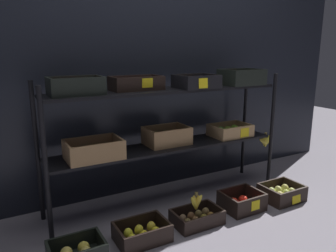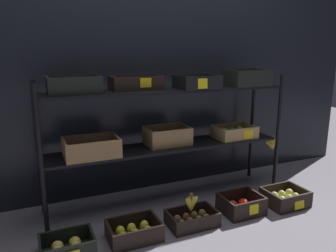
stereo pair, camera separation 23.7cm
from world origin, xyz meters
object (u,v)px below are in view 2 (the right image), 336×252
(crate_ground_apple_gold, at_px, (67,247))
(crate_ground_kiwi, at_px, (192,219))
(crate_ground_apple_red, at_px, (241,206))
(crate_ground_lemon, at_px, (134,232))
(crate_ground_pear, at_px, (285,198))
(display_rack, at_px, (167,117))
(banana_bunch_loose, at_px, (191,203))

(crate_ground_apple_gold, bearing_deg, crate_ground_kiwi, 0.07)
(crate_ground_kiwi, xyz_separation_m, crate_ground_apple_red, (0.43, 0.01, 0.01))
(crate_ground_lemon, distance_m, crate_ground_kiwi, 0.43)
(crate_ground_lemon, xyz_separation_m, crate_ground_kiwi, (0.43, 0.00, -0.01))
(crate_ground_lemon, xyz_separation_m, crate_ground_pear, (1.26, -0.02, 0.01))
(display_rack, relative_size, crate_ground_lemon, 6.01)
(crate_ground_lemon, bearing_deg, crate_ground_pear, -0.93)
(crate_ground_kiwi, relative_size, banana_bunch_loose, 2.51)
(crate_ground_apple_gold, bearing_deg, crate_ground_pear, -0.73)
(crate_ground_lemon, height_order, crate_ground_pear, crate_ground_pear)
(crate_ground_apple_gold, relative_size, crate_ground_pear, 1.00)
(display_rack, distance_m, crate_ground_lemon, 0.88)
(crate_ground_pear, bearing_deg, crate_ground_kiwi, 178.46)
(crate_ground_apple_red, bearing_deg, banana_bunch_loose, -178.67)
(crate_ground_kiwi, xyz_separation_m, banana_bunch_loose, (-0.01, 0.00, 0.12))
(display_rack, bearing_deg, crate_ground_pear, -27.84)
(crate_ground_kiwi, bearing_deg, crate_ground_lemon, -179.76)
(crate_ground_apple_red, bearing_deg, crate_ground_lemon, -178.89)
(crate_ground_lemon, xyz_separation_m, banana_bunch_loose, (0.42, 0.01, 0.12))
(crate_ground_apple_gold, relative_size, crate_ground_kiwi, 0.93)
(crate_ground_apple_red, xyz_separation_m, crate_ground_pear, (0.40, -0.04, 0.00))
(crate_ground_apple_red, bearing_deg, crate_ground_kiwi, -178.02)
(crate_ground_pear, relative_size, banana_bunch_loose, 2.33)
(crate_ground_apple_red, bearing_deg, crate_ground_pear, -5.31)
(banana_bunch_loose, bearing_deg, crate_ground_apple_gold, -179.62)
(crate_ground_pear, bearing_deg, display_rack, 152.16)
(crate_ground_kiwi, distance_m, banana_bunch_loose, 0.12)
(crate_ground_apple_gold, distance_m, banana_bunch_loose, 0.85)
(display_rack, height_order, crate_ground_apple_gold, display_rack)
(display_rack, bearing_deg, banana_bunch_loose, -89.52)
(crate_ground_kiwi, relative_size, crate_ground_apple_red, 1.14)
(crate_ground_apple_gold, height_order, crate_ground_lemon, crate_ground_lemon)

